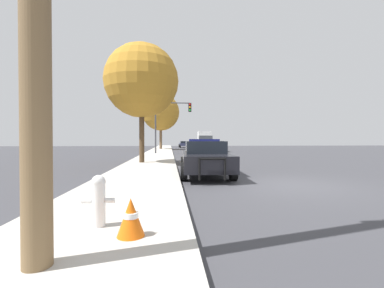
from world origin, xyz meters
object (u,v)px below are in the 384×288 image
at_px(tree_sidewalk_far, 161,112).
at_px(tree_sidewalk_near, 142,81).
at_px(car_background_distant, 184,144).
at_px(traffic_light, 170,117).
at_px(car_background_oncoming, 217,146).
at_px(police_car, 205,157).
at_px(traffic_cone, 131,217).
at_px(box_truck, 204,139).
at_px(fire_hydrant, 99,199).

relative_size(tree_sidewalk_far, tree_sidewalk_near, 1.17).
distance_m(car_background_distant, tree_sidewalk_near, 34.06).
distance_m(traffic_light, tree_sidewalk_near, 10.84).
relative_size(car_background_oncoming, tree_sidewalk_far, 0.50).
distance_m(police_car, traffic_cone, 7.43).
bearing_deg(box_truck, car_background_oncoming, 93.01).
bearing_deg(tree_sidewalk_far, traffic_cone, -88.79).
distance_m(police_car, tree_sidewalk_near, 7.20).
height_order(police_car, car_background_oncoming, police_car).
relative_size(traffic_light, tree_sidewalk_near, 0.74).
distance_m(fire_hydrant, tree_sidewalk_far, 35.27).
xyz_separation_m(car_background_oncoming, car_background_distant, (-3.22, 16.94, -0.05)).
xyz_separation_m(traffic_light, tree_sidewalk_near, (-1.71, -10.64, 1.17)).
height_order(fire_hydrant, car_background_distant, car_background_distant).
distance_m(tree_sidewalk_near, traffic_cone, 12.91).
bearing_deg(police_car, fire_hydrant, 71.36).
bearing_deg(traffic_light, traffic_cone, -91.50).
bearing_deg(fire_hydrant, traffic_cone, -39.37).
xyz_separation_m(police_car, tree_sidewalk_far, (-2.79, 28.23, 4.91)).
bearing_deg(police_car, tree_sidewalk_near, -54.42).
height_order(tree_sidewalk_near, traffic_cone, tree_sidewalk_near).
xyz_separation_m(police_car, box_truck, (4.72, 34.42, 0.85)).
bearing_deg(tree_sidewalk_near, traffic_cone, -84.70).
relative_size(car_background_oncoming, tree_sidewalk_near, 0.59).
relative_size(police_car, car_background_oncoming, 1.24).
height_order(box_truck, tree_sidewalk_near, tree_sidewalk_near).
distance_m(car_background_oncoming, car_background_distant, 17.24).
height_order(traffic_light, car_background_distant, traffic_light).
relative_size(fire_hydrant, box_truck, 0.12).
xyz_separation_m(fire_hydrant, tree_sidewalk_near, (-0.55, 11.54, 4.47)).
xyz_separation_m(car_background_oncoming, tree_sidewalk_far, (-7.33, 6.82, 4.94)).
bearing_deg(fire_hydrant, traffic_light, 87.01).
bearing_deg(fire_hydrant, car_background_distant, 85.02).
relative_size(fire_hydrant, tree_sidewalk_far, 0.10).
bearing_deg(traffic_light, box_truck, 71.96).
xyz_separation_m(car_background_distant, traffic_cone, (-3.36, -45.48, -0.28)).
xyz_separation_m(car_background_distant, tree_sidewalk_near, (-4.47, -33.48, 4.34)).
bearing_deg(car_background_distant, box_truck, -50.82).
xyz_separation_m(traffic_light, tree_sidewalk_far, (-1.34, 12.72, 1.81)).
xyz_separation_m(fire_hydrant, traffic_cone, (0.56, -0.46, -0.16)).
relative_size(police_car, tree_sidewalk_far, 0.62).
bearing_deg(police_car, car_background_distant, -89.32).
height_order(car_background_oncoming, car_background_distant, car_background_oncoming).
distance_m(police_car, car_background_distant, 38.37).
bearing_deg(fire_hydrant, police_car, 68.70).
xyz_separation_m(police_car, fire_hydrant, (-2.60, -6.67, -0.20)).
bearing_deg(tree_sidewalk_near, car_background_oncoming, 65.06).
height_order(car_background_oncoming, tree_sidewalk_near, tree_sidewalk_near).
height_order(car_background_oncoming, tree_sidewalk_far, tree_sidewalk_far).
xyz_separation_m(car_background_distant, box_truck, (3.39, -3.93, 0.93)).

